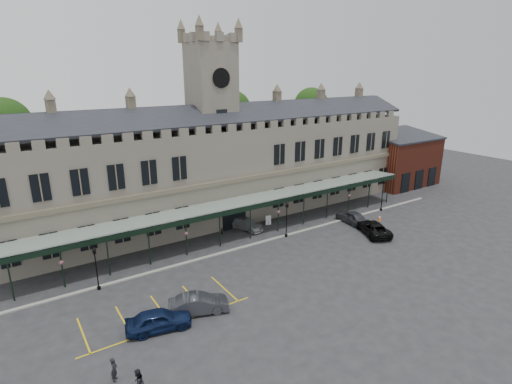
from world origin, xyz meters
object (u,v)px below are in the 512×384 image
lamp_post_mid (287,216)px  car_taxi (245,224)px  car_van (373,228)px  person_b (138,382)px  lamp_post_left (96,265)px  car_left_b (199,304)px  sign_board (268,220)px  clock_tower (212,118)px  car_left_a (159,320)px  person_a (114,369)px  traffic_cone (380,218)px  car_right_a (352,217)px  station_building (214,170)px  lamp_post_right (383,192)px

lamp_post_mid → car_taxi: (-2.81, 4.70, -1.86)m
car_van → person_b: bearing=39.0°
lamp_post_left → car_left_b: 10.30m
person_b → sign_board: bearing=-172.2°
car_taxi → person_b: (-19.30, -18.89, 0.17)m
clock_tower → car_left_a: bearing=-127.7°
person_a → traffic_cone: bearing=-49.3°
car_right_a → sign_board: bearing=-24.7°
clock_tower → lamp_post_mid: 15.49m
car_taxi → car_right_a: bearing=-47.0°
lamp_post_mid → person_a: bearing=-152.1°
car_left_a → car_van: bearing=-71.3°
lamp_post_mid → car_taxi: 5.78m
clock_tower → car_left_b: bearing=-121.1°
lamp_post_mid → car_left_b: size_ratio=0.90×
station_building → traffic_cone: size_ratio=89.48×
clock_tower → traffic_cone: clock_tower is taller
car_taxi → person_b: 27.00m
lamp_post_mid → car_taxi: size_ratio=0.88×
lamp_post_mid → traffic_cone: bearing=-10.2°
car_van → person_b: 32.58m
lamp_post_mid → car_left_a: bearing=-155.1°
sign_board → car_van: car_van is taller
station_building → person_b: station_building is taller
clock_tower → car_left_b: (-11.50, -19.08, -12.31)m
car_van → car_right_a: bearing=-75.6°
car_left_b → car_left_a: bearing=115.2°
lamp_post_mid → sign_board: bearing=84.7°
lamp_post_right → car_van: 9.28m
lamp_post_mid → person_a: size_ratio=2.59×
car_van → person_a: 32.97m
car_left_a → car_left_b: (3.50, 0.36, -0.04)m
lamp_post_left → car_taxi: bearing=14.8°
person_a → sign_board: bearing=-29.1°
traffic_cone → car_van: 5.12m
car_van → sign_board: bearing=-24.0°
car_left_b → car_taxi: (12.50, 13.07, -0.08)m
car_right_a → person_a: (-32.80, -11.16, 0.03)m
traffic_cone → car_van: bearing=-148.1°
sign_board → person_a: (-23.41, -16.46, 0.24)m
lamp_post_right → car_taxi: lamp_post_right is taller
lamp_post_mid → lamp_post_right: bearing=-0.1°
lamp_post_left → car_left_a: lamp_post_left is taller
sign_board → car_van: size_ratio=0.22×
person_b → traffic_cone: bearing=166.8°
sign_board → person_a: size_ratio=0.74×
clock_tower → lamp_post_left: 23.20m
clock_tower → lamp_post_mid: size_ratio=5.70×
traffic_cone → car_taxi: bearing=156.4°
car_left_b → lamp_post_mid: bearing=-42.0°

